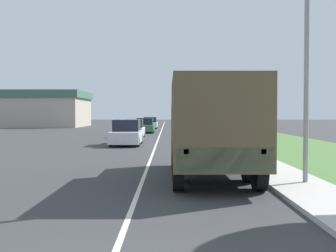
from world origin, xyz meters
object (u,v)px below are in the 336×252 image
object	(u,v)px
car_second_ahead	(132,129)
car_fourth_ahead	(148,123)
military_truck	(209,125)
car_nearest_ahead	(125,134)
car_third_ahead	(143,126)
lamp_post	(298,27)

from	to	relation	value
car_second_ahead	car_fourth_ahead	xyz separation A→B (m)	(0.50, 21.69, -0.01)
military_truck	car_nearest_ahead	size ratio (longest dim) A/B	1.53
car_nearest_ahead	car_third_ahead	xyz separation A→B (m)	(0.27, 17.23, -0.04)
military_truck	car_nearest_ahead	xyz separation A→B (m)	(-4.09, 14.27, -0.98)
car_second_ahead	car_nearest_ahead	bearing A→B (deg)	-88.55
car_fourth_ahead	lamp_post	distance (m)	45.96
car_third_ahead	lamp_post	bearing A→B (deg)	-79.28
military_truck	car_fourth_ahead	xyz separation A→B (m)	(-3.79, 44.08, -1.02)
car_nearest_ahead	car_second_ahead	size ratio (longest dim) A/B	1.05
military_truck	lamp_post	bearing A→B (deg)	-28.55
military_truck	lamp_post	world-z (taller)	lamp_post
military_truck	car_second_ahead	distance (m)	22.82
car_nearest_ahead	lamp_post	world-z (taller)	lamp_post
military_truck	car_third_ahead	bearing A→B (deg)	96.90
car_second_ahead	military_truck	bearing A→B (deg)	-79.15
car_third_ahead	lamp_post	world-z (taller)	lamp_post
military_truck	car_fourth_ahead	bearing A→B (deg)	94.92
car_third_ahead	car_second_ahead	bearing A→B (deg)	-92.99
car_fourth_ahead	car_second_ahead	bearing A→B (deg)	-91.31
car_second_ahead	car_third_ahead	distance (m)	9.13
car_nearest_ahead	lamp_post	xyz separation A→B (m)	(6.48, -15.57, 3.81)
car_nearest_ahead	car_third_ahead	bearing A→B (deg)	89.10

